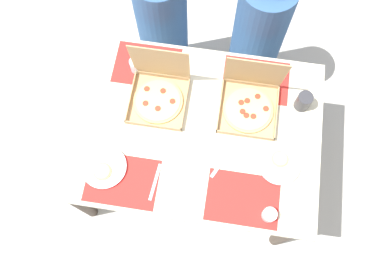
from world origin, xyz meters
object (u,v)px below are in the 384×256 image
object	(u,v)px
condiment_bowl	(269,215)
diner_left_seat	(163,27)
pizza_box_center	(159,93)
plate_near_right	(279,164)
cup_spare	(303,101)
plate_far_right	(104,167)
pizza_box_corner_right	(249,101)
cup_dark	(136,65)
diner_right_seat	(257,38)

from	to	relation	value
condiment_bowl	diner_left_seat	bearing A→B (deg)	123.18
pizza_box_center	plate_near_right	size ratio (longest dim) A/B	1.57
condiment_bowl	pizza_box_center	bearing A→B (deg)	139.57
cup_spare	diner_left_seat	world-z (taller)	diner_left_seat
plate_far_right	diner_left_seat	distance (m)	1.05
pizza_box_center	pizza_box_corner_right	bearing A→B (deg)	2.58
pizza_box_corner_right	plate_far_right	size ratio (longest dim) A/B	1.49
cup_dark	condiment_bowl	xyz separation A→B (m)	(0.79, -0.69, -0.02)
cup_spare	diner_left_seat	xyz separation A→B (m)	(-0.86, 0.52, -0.29)
diner_right_seat	condiment_bowl	bearing A→B (deg)	-83.32
plate_near_right	diner_left_seat	xyz separation A→B (m)	(-0.77, 0.87, -0.24)
plate_far_right	condiment_bowl	bearing A→B (deg)	-7.60
cup_dark	plate_far_right	bearing A→B (deg)	-95.31
plate_near_right	pizza_box_center	bearing A→B (deg)	157.29
plate_far_right	pizza_box_center	bearing A→B (deg)	64.58
plate_far_right	cup_spare	world-z (taller)	cup_spare
diner_left_seat	cup_spare	bearing A→B (deg)	-31.38
pizza_box_center	diner_right_seat	size ratio (longest dim) A/B	0.27
pizza_box_center	diner_right_seat	world-z (taller)	diner_right_seat
diner_right_seat	diner_left_seat	bearing A→B (deg)	180.00
diner_left_seat	pizza_box_center	bearing A→B (deg)	-80.15
plate_near_right	condiment_bowl	bearing A→B (deg)	-96.45
cup_dark	pizza_box_corner_right	bearing A→B (deg)	-11.05
pizza_box_corner_right	cup_spare	distance (m)	0.28
pizza_box_center	condiment_bowl	world-z (taller)	pizza_box_center
pizza_box_center	diner_left_seat	world-z (taller)	diner_left_seat
condiment_bowl	diner_left_seat	xyz separation A→B (m)	(-0.74, 1.13, -0.26)
pizza_box_corner_right	diner_right_seat	size ratio (longest dim) A/B	0.27
cup_spare	plate_far_right	bearing A→B (deg)	-152.83
condiment_bowl	diner_right_seat	world-z (taller)	diner_right_seat
diner_left_seat	diner_right_seat	size ratio (longest dim) A/B	0.97
pizza_box_center	diner_left_seat	size ratio (longest dim) A/B	0.28
pizza_box_center	condiment_bowl	distance (m)	0.84
cup_dark	plate_near_right	bearing A→B (deg)	-27.39
pizza_box_center	plate_near_right	xyz separation A→B (m)	(0.67, -0.28, -0.04)
diner_right_seat	pizza_box_corner_right	bearing A→B (deg)	-92.60
condiment_bowl	diner_right_seat	distance (m)	1.16
pizza_box_corner_right	condiment_bowl	xyz separation A→B (m)	(0.16, -0.56, -0.03)
plate_near_right	diner_right_seat	size ratio (longest dim) A/B	0.17
diner_left_seat	diner_right_seat	world-z (taller)	diner_right_seat
plate_far_right	diner_right_seat	bearing A→B (deg)	55.13
plate_far_right	cup_dark	distance (m)	0.58
pizza_box_corner_right	plate_far_right	bearing A→B (deg)	-146.53
plate_near_right	cup_dark	bearing A→B (deg)	152.61
pizza_box_center	cup_spare	bearing A→B (deg)	4.78
plate_near_right	condiment_bowl	size ratio (longest dim) A/B	3.05
pizza_box_center	diner_left_seat	xyz separation A→B (m)	(-0.10, 0.59, -0.28)
condiment_bowl	cup_spare	bearing A→B (deg)	78.78
diner_right_seat	cup_dark	bearing A→B (deg)	-145.97
plate_near_right	diner_left_seat	world-z (taller)	diner_left_seat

